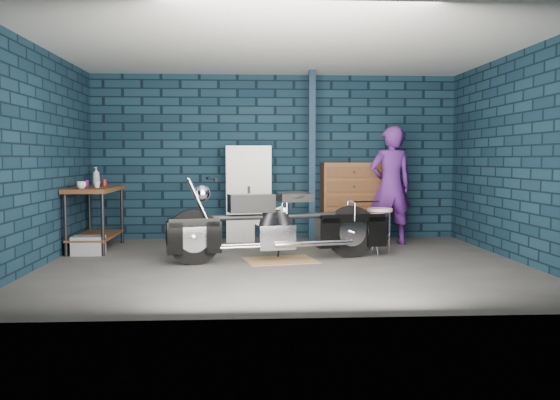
% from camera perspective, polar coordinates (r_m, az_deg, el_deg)
% --- Properties ---
extents(ground, '(6.00, 6.00, 0.00)m').
position_cam_1_polar(ground, '(7.45, 0.48, -6.23)').
color(ground, '#4F4C4A').
rests_on(ground, ground).
extents(room_walls, '(6.02, 5.01, 2.71)m').
position_cam_1_polar(room_walls, '(7.91, 0.22, 8.20)').
color(room_walls, black).
rests_on(room_walls, ground).
extents(support_post, '(0.10, 0.10, 2.70)m').
position_cam_1_polar(support_post, '(9.33, 3.08, 4.15)').
color(support_post, '#102334').
rests_on(support_post, ground).
extents(workbench, '(0.60, 1.40, 0.91)m').
position_cam_1_polar(workbench, '(9.05, -17.32, -1.69)').
color(workbench, brown).
rests_on(workbench, ground).
extents(drip_mat, '(1.02, 0.85, 0.01)m').
position_cam_1_polar(drip_mat, '(7.74, -0.01, -5.81)').
color(drip_mat, olive).
rests_on(drip_mat, ground).
extents(motorcycle, '(2.57, 1.17, 1.09)m').
position_cam_1_polar(motorcycle, '(7.67, -0.01, -1.81)').
color(motorcycle, black).
rests_on(motorcycle, ground).
extents(person, '(0.70, 0.50, 1.82)m').
position_cam_1_polar(person, '(9.25, 10.61, 1.36)').
color(person, '#4F1E71').
rests_on(person, ground).
extents(storage_bin, '(0.42, 0.30, 0.26)m').
position_cam_1_polar(storage_bin, '(8.61, -17.96, -4.17)').
color(storage_bin, gray).
rests_on(storage_bin, ground).
extents(locker, '(0.71, 0.51, 1.53)m').
position_cam_1_polar(locker, '(9.57, -3.03, 0.64)').
color(locker, silver).
rests_on(locker, ground).
extents(tool_chest, '(0.95, 0.53, 1.26)m').
position_cam_1_polar(tool_chest, '(9.73, 6.85, -0.12)').
color(tool_chest, brown).
rests_on(tool_chest, ground).
extents(shop_stool, '(0.39, 0.39, 0.64)m').
position_cam_1_polar(shop_stool, '(8.36, 9.57, -2.96)').
color(shop_stool, beige).
rests_on(shop_stool, ground).
extents(cup_a, '(0.14, 0.14, 0.10)m').
position_cam_1_polar(cup_a, '(8.63, -18.58, 1.37)').
color(cup_a, beige).
rests_on(cup_a, workbench).
extents(cup_b, '(0.12, 0.12, 0.09)m').
position_cam_1_polar(cup_b, '(8.85, -17.21, 1.43)').
color(cup_b, beige).
rests_on(cup_b, workbench).
extents(mug_purple, '(0.08, 0.08, 0.10)m').
position_cam_1_polar(mug_purple, '(9.21, -18.12, 1.53)').
color(mug_purple, '#57175C').
rests_on(mug_purple, workbench).
extents(mug_red, '(0.09, 0.09, 0.10)m').
position_cam_1_polar(mug_red, '(9.31, -16.56, 1.60)').
color(mug_red, maroon).
rests_on(mug_red, workbench).
extents(bottle, '(0.14, 0.14, 0.29)m').
position_cam_1_polar(bottle, '(9.60, -17.27, 2.20)').
color(bottle, gray).
rests_on(bottle, workbench).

